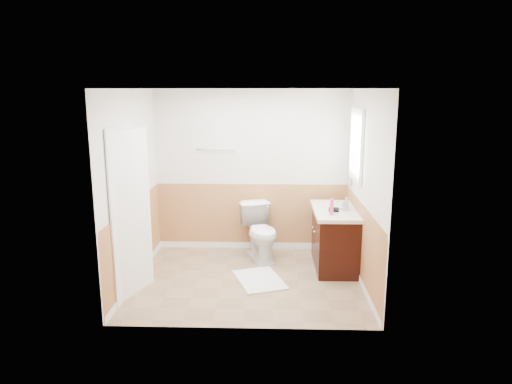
{
  "coord_description": "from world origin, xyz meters",
  "views": [
    {
      "loc": [
        0.3,
        -5.83,
        2.48
      ],
      "look_at": [
        0.1,
        0.25,
        1.15
      ],
      "focal_mm": 32.67,
      "sensor_mm": 36.0,
      "label": 1
    }
  ],
  "objects_px": {
    "toilet": "(261,232)",
    "bath_mat": "(259,280)",
    "vanity_cabinet": "(335,240)",
    "lotion_bottle": "(332,207)",
    "soap_dispenser": "(345,204)"
  },
  "relations": [
    {
      "from": "vanity_cabinet",
      "to": "soap_dispenser",
      "type": "relative_size",
      "value": 6.12
    },
    {
      "from": "toilet",
      "to": "bath_mat",
      "type": "xyz_separation_m",
      "value": [
        0.0,
        -0.86,
        -0.4
      ]
    },
    {
      "from": "bath_mat",
      "to": "soap_dispenser",
      "type": "xyz_separation_m",
      "value": [
        1.18,
        0.48,
        0.93
      ]
    },
    {
      "from": "bath_mat",
      "to": "lotion_bottle",
      "type": "xyz_separation_m",
      "value": [
        0.96,
        0.24,
        0.95
      ]
    },
    {
      "from": "bath_mat",
      "to": "soap_dispenser",
      "type": "height_order",
      "value": "soap_dispenser"
    },
    {
      "from": "vanity_cabinet",
      "to": "soap_dispenser",
      "type": "bearing_deg",
      "value": -28.68
    },
    {
      "from": "bath_mat",
      "to": "soap_dispenser",
      "type": "bearing_deg",
      "value": 22.32
    },
    {
      "from": "bath_mat",
      "to": "lotion_bottle",
      "type": "height_order",
      "value": "lotion_bottle"
    },
    {
      "from": "toilet",
      "to": "lotion_bottle",
      "type": "xyz_separation_m",
      "value": [
        0.96,
        -0.62,
        0.55
      ]
    },
    {
      "from": "vanity_cabinet",
      "to": "lotion_bottle",
      "type": "relative_size",
      "value": 5.0
    },
    {
      "from": "toilet",
      "to": "bath_mat",
      "type": "height_order",
      "value": "toilet"
    },
    {
      "from": "toilet",
      "to": "vanity_cabinet",
      "type": "bearing_deg",
      "value": -35.63
    },
    {
      "from": "bath_mat",
      "to": "toilet",
      "type": "bearing_deg",
      "value": 90.0
    },
    {
      "from": "toilet",
      "to": "lotion_bottle",
      "type": "relative_size",
      "value": 3.72
    },
    {
      "from": "toilet",
      "to": "vanity_cabinet",
      "type": "distance_m",
      "value": 1.1
    }
  ]
}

